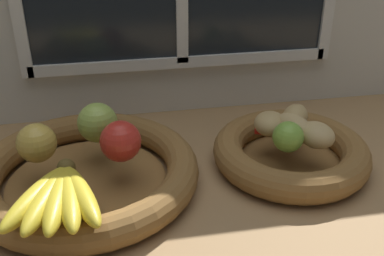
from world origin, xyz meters
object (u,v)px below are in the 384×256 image
at_px(fruit_bowl_left, 86,173).
at_px(potato_oblong, 270,124).
at_px(fruit_bowl_right, 291,153).
at_px(apple_green_back, 98,123).
at_px(apple_golden_left, 37,143).
at_px(lime_near, 288,137).
at_px(chili_pepper, 295,134).
at_px(apple_red_right, 121,141).
at_px(banana_bunch_front, 58,196).
at_px(potato_small, 316,135).
at_px(potato_back, 295,117).
at_px(potato_large, 294,127).

bearing_deg(fruit_bowl_left, potato_oblong, 4.50).
bearing_deg(fruit_bowl_right, apple_green_back, 170.38).
distance_m(apple_golden_left, lime_near, 0.42).
relative_size(apple_golden_left, chili_pepper, 0.46).
height_order(apple_red_right, chili_pepper, apple_red_right).
distance_m(fruit_bowl_right, apple_golden_left, 0.44).
bearing_deg(fruit_bowl_left, chili_pepper, 0.29).
xyz_separation_m(apple_golden_left, banana_bunch_front, (0.04, -0.13, -0.02)).
bearing_deg(potato_small, banana_bunch_front, -167.67).
relative_size(apple_red_right, lime_near, 1.28).
bearing_deg(potato_back, fruit_bowl_right, -114.44).
bearing_deg(potato_large, potato_back, 65.56).
relative_size(potato_large, potato_oblong, 1.22).
xyz_separation_m(apple_golden_left, potato_back, (0.46, 0.03, -0.01)).
bearing_deg(banana_bunch_front, potato_small, 12.33).
distance_m(potato_oblong, potato_small, 0.08).
bearing_deg(chili_pepper, banana_bunch_front, -138.74).
relative_size(fruit_bowl_right, apple_red_right, 4.16).
distance_m(potato_small, chili_pepper, 0.04).
height_order(apple_golden_left, banana_bunch_front, apple_golden_left).
bearing_deg(apple_golden_left, lime_near, -6.13).
xyz_separation_m(potato_oblong, chili_pepper, (0.04, -0.02, -0.01)).
bearing_deg(apple_green_back, lime_near, -16.53).
distance_m(fruit_bowl_right, potato_large, 0.05).
relative_size(apple_red_right, chili_pepper, 0.48).
bearing_deg(fruit_bowl_left, apple_green_back, 66.34).
height_order(potato_oblong, potato_small, potato_small).
bearing_deg(fruit_bowl_left, potato_back, 6.09).
bearing_deg(banana_bunch_front, potato_oblong, 22.33).
height_order(fruit_bowl_right, apple_red_right, apple_red_right).
bearing_deg(lime_near, banana_bunch_front, -166.87).
bearing_deg(fruit_bowl_left, fruit_bowl_right, 0.00).
relative_size(apple_red_right, banana_bunch_front, 0.39).
bearing_deg(fruit_bowl_left, lime_near, -6.04).
distance_m(apple_green_back, lime_near, 0.33).
bearing_deg(fruit_bowl_right, potato_oblong, 142.13).
xyz_separation_m(apple_golden_left, potato_oblong, (0.41, 0.02, -0.01)).
bearing_deg(banana_bunch_front, lime_near, 13.13).
relative_size(apple_green_back, potato_back, 0.89).
bearing_deg(lime_near, apple_green_back, 163.47).
bearing_deg(apple_green_back, potato_back, -2.66).
relative_size(fruit_bowl_left, lime_near, 7.21).
height_order(potato_back, lime_near, lime_near).
bearing_deg(fruit_bowl_left, banana_bunch_front, -104.23).
distance_m(potato_oblong, lime_near, 0.06).
bearing_deg(banana_bunch_front, chili_pepper, 17.30).
bearing_deg(potato_oblong, apple_golden_left, -177.49).
height_order(potato_large, lime_near, lime_near).
xyz_separation_m(apple_golden_left, potato_small, (0.47, -0.04, -0.01)).
height_order(potato_back, chili_pepper, potato_back).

